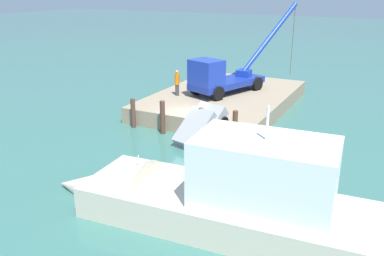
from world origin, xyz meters
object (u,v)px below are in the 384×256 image
at_px(crane_truck, 222,75).
at_px(salvaged_car, 196,134).
at_px(moored_yacht, 199,205).
at_px(dock_worker, 177,83).

xyz_separation_m(crane_truck, salvaged_car, (7.50, 1.61, -1.84)).
bearing_deg(moored_yacht, crane_truck, -160.06).
xyz_separation_m(crane_truck, dock_worker, (1.92, -2.71, -0.42)).
xyz_separation_m(crane_truck, moored_yacht, (14.57, 5.28, -1.83)).
distance_m(crane_truck, moored_yacht, 15.60).
bearing_deg(crane_truck, dock_worker, -54.63).
height_order(crane_truck, moored_yacht, crane_truck).
bearing_deg(dock_worker, crane_truck, 125.37).
relative_size(salvaged_car, moored_yacht, 0.27).
bearing_deg(crane_truck, salvaged_car, 12.14).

